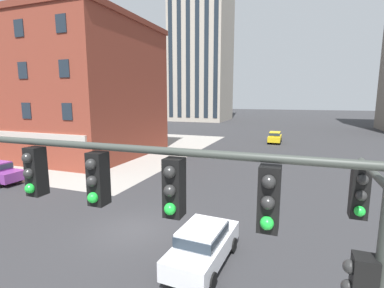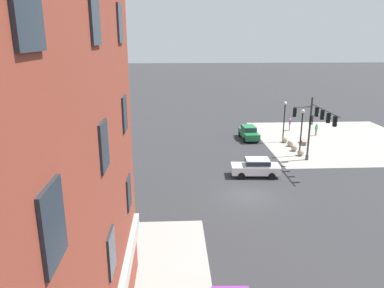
# 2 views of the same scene
# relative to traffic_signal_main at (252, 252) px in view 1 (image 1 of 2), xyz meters

# --- Properties ---
(ground_plane) EXTENTS (320.00, 320.00, 0.00)m
(ground_plane) POSITION_rel_traffic_signal_main_xyz_m (-7.04, 7.82, -4.46)
(ground_plane) COLOR #2D2D30
(sidewalk_far_corner) EXTENTS (32.00, 32.00, 0.02)m
(sidewalk_far_corner) POSITION_rel_traffic_signal_main_xyz_m (-27.04, 27.82, -4.46)
(sidewalk_far_corner) COLOR gray
(sidewalk_far_corner) RESTS_ON ground
(traffic_signal_main) EXTENTS (6.54, 2.09, 6.62)m
(traffic_signal_main) POSITION_rel_traffic_signal_main_xyz_m (0.00, 0.00, 0.00)
(traffic_signal_main) COLOR #383D38
(traffic_signal_main) RESTS_ON ground
(car_main_southbound_near) EXTENTS (2.10, 4.50, 1.68)m
(car_main_southbound_near) POSITION_rel_traffic_signal_main_xyz_m (-2.76, 6.22, -3.55)
(car_main_southbound_near) COLOR silver
(car_main_southbound_near) RESTS_ON ground
(car_cross_westbound) EXTENTS (1.90, 4.41, 1.68)m
(car_cross_westbound) POSITION_rel_traffic_signal_main_xyz_m (-2.43, 40.01, -3.55)
(car_cross_westbound) COLOR gold
(car_cross_westbound) RESTS_ON ground
(storefront_block_near_corner) EXTENTS (19.74, 15.80, 15.30)m
(storefront_block_near_corner) POSITION_rel_traffic_signal_main_xyz_m (-25.72, 23.52, 3.19)
(storefront_block_near_corner) COLOR brown
(storefront_block_near_corner) RESTS_ON ground
(residential_tower_skyline_left) EXTENTS (15.89, 16.32, 64.31)m
(residential_tower_skyline_left) POSITION_rel_traffic_signal_main_xyz_m (-26.78, 78.42, 27.71)
(residential_tower_skyline_left) COLOR #B2A899
(residential_tower_skyline_left) RESTS_ON ground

